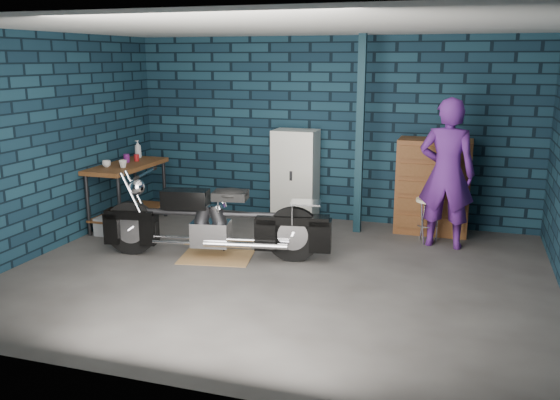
# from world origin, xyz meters

# --- Properties ---
(ground) EXTENTS (6.00, 6.00, 0.00)m
(ground) POSITION_xyz_m (0.00, 0.00, 0.00)
(ground) COLOR #54514E
(ground) RESTS_ON ground
(room_walls) EXTENTS (6.02, 5.01, 2.71)m
(room_walls) POSITION_xyz_m (0.00, 0.55, 1.90)
(room_walls) COLOR black
(room_walls) RESTS_ON ground
(support_post) EXTENTS (0.10, 0.10, 2.70)m
(support_post) POSITION_xyz_m (0.55, 1.95, 1.35)
(support_post) COLOR #112B36
(support_post) RESTS_ON ground
(workbench) EXTENTS (0.60, 1.40, 0.91)m
(workbench) POSITION_xyz_m (-2.68, 1.25, 0.46)
(workbench) COLOR brown
(workbench) RESTS_ON ground
(drip_mat) EXTENTS (0.96, 0.78, 0.01)m
(drip_mat) POSITION_xyz_m (-0.89, 0.31, 0.00)
(drip_mat) COLOR #926340
(drip_mat) RESTS_ON ground
(motorcycle) EXTENTS (2.46, 1.05, 1.05)m
(motorcycle) POSITION_xyz_m (-0.89, 0.31, 0.53)
(motorcycle) COLOR black
(motorcycle) RESTS_ON ground
(person) EXTENTS (0.74, 0.52, 1.92)m
(person) POSITION_xyz_m (1.73, 1.63, 0.96)
(person) COLOR #56207A
(person) RESTS_ON ground
(storage_bin) EXTENTS (0.39, 0.28, 0.25)m
(storage_bin) POSITION_xyz_m (-2.66, 0.75, 0.12)
(storage_bin) COLOR gray
(storage_bin) RESTS_ON ground
(locker) EXTENTS (0.64, 0.46, 1.37)m
(locker) POSITION_xyz_m (-0.45, 2.23, 0.68)
(locker) COLOR silver
(locker) RESTS_ON ground
(tool_chest) EXTENTS (0.98, 0.55, 1.31)m
(tool_chest) POSITION_xyz_m (1.54, 2.23, 0.65)
(tool_chest) COLOR brown
(tool_chest) RESTS_ON ground
(shop_stool) EXTENTS (0.34, 0.34, 0.59)m
(shop_stool) POSITION_xyz_m (1.52, 1.72, 0.30)
(shop_stool) COLOR beige
(shop_stool) RESTS_ON ground
(cup_a) EXTENTS (0.14, 0.14, 0.09)m
(cup_a) POSITION_xyz_m (-2.81, 0.95, 0.96)
(cup_a) COLOR beige
(cup_a) RESTS_ON workbench
(cup_b) EXTENTS (0.14, 0.14, 0.10)m
(cup_b) POSITION_xyz_m (-2.56, 0.98, 0.96)
(cup_b) COLOR beige
(cup_b) RESTS_ON workbench
(mug_purple) EXTENTS (0.10, 0.10, 0.12)m
(mug_purple) POSITION_xyz_m (-2.75, 1.37, 0.97)
(mug_purple) COLOR #631A69
(mug_purple) RESTS_ON workbench
(mug_red) EXTENTS (0.07, 0.07, 0.10)m
(mug_red) POSITION_xyz_m (-2.67, 1.51, 0.96)
(mug_red) COLOR maroon
(mug_red) RESTS_ON workbench
(bottle) EXTENTS (0.13, 0.13, 0.27)m
(bottle) POSITION_xyz_m (-2.80, 1.78, 1.04)
(bottle) COLOR gray
(bottle) RESTS_ON workbench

